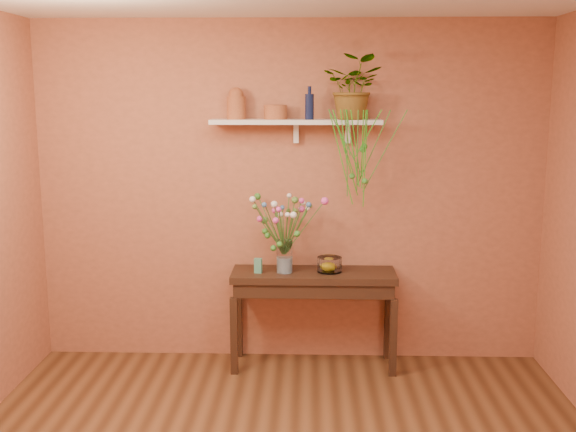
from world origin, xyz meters
The scene contains 13 objects.
room centered at (0.00, 0.00, 1.35)m, with size 4.04×4.04×2.70m.
sideboard centered at (0.19, 1.78, 0.66)m, with size 1.27×0.41×0.77m.
wall_shelf centered at (0.06, 1.87, 1.92)m, with size 1.30×0.24×0.19m.
terracotta_jug centered at (-0.41, 1.90, 2.05)m, with size 0.15×0.15×0.24m.
terracotta_pot centered at (-0.11, 1.90, 1.99)m, with size 0.18×0.18×0.11m, color #A25B32.
blue_bottle centered at (0.15, 1.84, 2.04)m, with size 0.08×0.08×0.25m.
spider_plant centered at (0.49, 1.86, 2.18)m, with size 0.43×0.37×0.48m, color #377E2A.
plant_fronds centered at (0.52, 1.71, 1.69)m, with size 0.57×0.34×0.74m.
glass_vase centered at (-0.03, 1.75, 0.88)m, with size 0.12×0.12×0.26m.
bouquet centered at (-0.04, 1.72, 1.22)m, with size 0.59×0.47×0.47m.
glass_bowl centered at (0.31, 1.78, 0.82)m, with size 0.19×0.19×0.11m.
lemon centered at (0.31, 1.80, 0.81)m, with size 0.07×0.07×0.07m, color yellow.
carton centered at (-0.24, 1.73, 0.83)m, with size 0.06×0.04×0.11m, color #366A87.
Camera 1 is at (0.15, -3.36, 2.15)m, focal length 42.67 mm.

